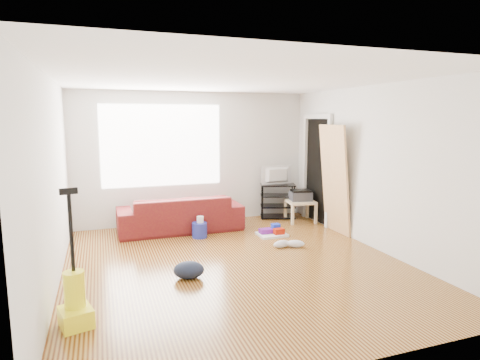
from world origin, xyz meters
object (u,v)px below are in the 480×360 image
object	(u,v)px
bucket	(200,237)
cleaning_tray	(272,232)
sofa	(181,230)
backpack	(189,278)
vacuum	(75,301)
tv_stand	(278,201)
side_table	(300,204)

from	to	relation	value
bucket	cleaning_tray	distance (m)	1.25
sofa	bucket	bearing A→B (deg)	112.00
backpack	vacuum	world-z (taller)	vacuum
sofa	bucket	distance (m)	0.59
tv_stand	side_table	distance (m)	0.51
tv_stand	cleaning_tray	size ratio (longest dim) A/B	1.61
bucket	backpack	size ratio (longest dim) A/B	0.66
bucket	sofa	bearing A→B (deg)	112.00
cleaning_tray	backpack	world-z (taller)	cleaning_tray
tv_stand	backpack	distance (m)	3.46
sofa	backpack	distance (m)	2.25
vacuum	tv_stand	bearing A→B (deg)	26.43
tv_stand	bucket	xyz separation A→B (m)	(-1.82, -0.81, -0.35)
tv_stand	cleaning_tray	world-z (taller)	tv_stand
bucket	backpack	world-z (taller)	bucket
backpack	bucket	bearing A→B (deg)	86.31
sofa	backpack	world-z (taller)	sofa
sofa	vacuum	distance (m)	3.42
sofa	side_table	world-z (taller)	side_table
side_table	tv_stand	bearing A→B (deg)	126.25
sofa	cleaning_tray	world-z (taller)	sofa
tv_stand	backpack	xyz separation A→B (m)	(-2.37, -2.49, -0.35)
tv_stand	vacuum	distance (m)	4.90
sofa	backpack	size ratio (longest dim) A/B	5.66
sofa	bucket	size ratio (longest dim) A/B	8.58
sofa	cleaning_tray	size ratio (longest dim) A/B	4.51
sofa	cleaning_tray	bearing A→B (deg)	149.68
tv_stand	backpack	size ratio (longest dim) A/B	2.02
backpack	vacuum	distance (m)	1.52
cleaning_tray	backpack	bearing A→B (deg)	-141.84
tv_stand	cleaning_tray	xyz separation A→B (m)	(-0.61, -1.11, -0.30)
tv_stand	side_table	xyz separation A→B (m)	(0.30, -0.41, -0.00)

